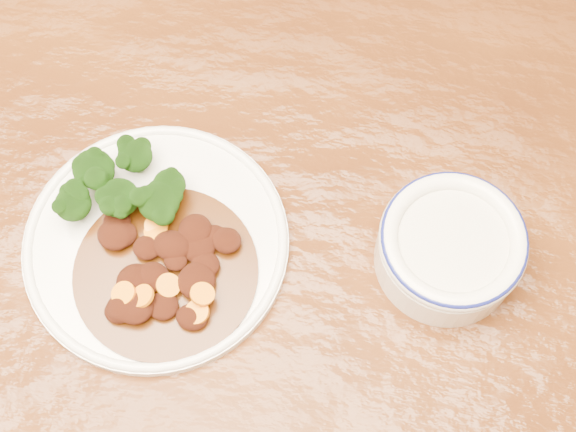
# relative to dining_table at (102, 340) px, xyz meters

# --- Properties ---
(dining_table) EXTENTS (1.60, 1.09, 0.75)m
(dining_table) POSITION_rel_dining_table_xyz_m (0.00, 0.00, 0.00)
(dining_table) COLOR #592D0F
(dining_table) RESTS_ON ground
(dinner_plate) EXTENTS (0.23, 0.23, 0.01)m
(dinner_plate) POSITION_rel_dining_table_xyz_m (0.04, 0.08, 0.09)
(dinner_plate) COLOR white
(dinner_plate) RESTS_ON dining_table
(broccoli_florets) EXTENTS (0.10, 0.09, 0.04)m
(broccoli_florets) POSITION_rel_dining_table_xyz_m (0.01, 0.11, 0.11)
(broccoli_florets) COLOR #5B8344
(broccoli_florets) RESTS_ON dinner_plate
(mince_stew) EXTENTS (0.16, 0.16, 0.03)m
(mince_stew) POSITION_rel_dining_table_xyz_m (0.06, 0.05, 0.10)
(mince_stew) COLOR #472107
(mince_stew) RESTS_ON dinner_plate
(dip_bowl) EXTENTS (0.12, 0.12, 0.06)m
(dip_bowl) POSITION_rel_dining_table_xyz_m (0.29, 0.13, 0.11)
(dip_bowl) COLOR white
(dip_bowl) RESTS_ON dining_table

